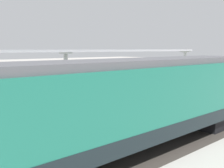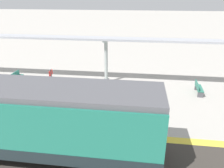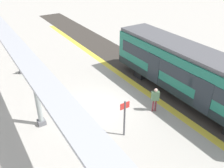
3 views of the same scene
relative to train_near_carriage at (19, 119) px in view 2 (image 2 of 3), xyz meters
The scene contains 10 objects.
ground_plane 6.35m from the train_near_carriage, 21.76° to the right, with size 176.00×176.00×0.00m, color #ADA8A0.
tactile_edge_strip 3.45m from the train_near_carriage, 50.42° to the right, with size 0.54×38.11×0.01m, color yellow.
trackbed 2.90m from the train_near_carriage, 90.13° to the right, with size 3.20×50.11×0.01m, color #38332D.
train_near_carriage is the anchor object (origin of this frame).
canopy_pillar_second 9.59m from the train_near_carriage, 15.12° to the right, with size 1.10×0.44×3.63m.
canopy_beam 9.71m from the train_near_carriage, 13.63° to the right, with size 1.20×30.37×0.16m, color #A8AAB2.
bench_near_end 12.64m from the train_near_carriage, 50.48° to the right, with size 1.52×0.52×0.86m.
bench_mid_platform 9.87m from the train_near_carriage, 31.41° to the left, with size 1.50×0.45×0.86m.
platform_info_sign 5.81m from the train_near_carriage, ahead, with size 0.56×0.10×2.20m.
passenger_waiting_near_edge 2.98m from the train_near_carriage, ahead, with size 0.52×0.39×1.63m.
Camera 2 is at (-13.52, -3.01, 7.04)m, focal length 35.33 mm.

